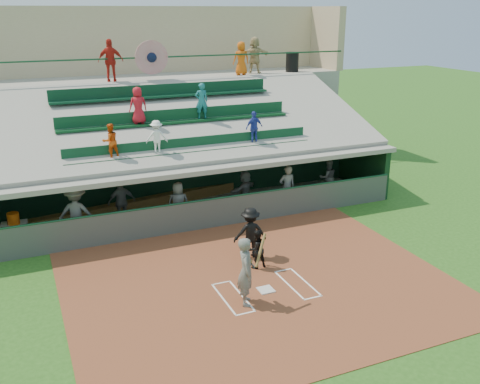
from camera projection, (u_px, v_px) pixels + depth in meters
name	position (u px, v px, depth m)	size (l,w,h in m)	color
ground	(266.00, 291.00, 15.28)	(100.00, 100.00, 0.00)	#265618
dirt_slab	(258.00, 283.00, 15.72)	(11.00, 9.00, 0.02)	brown
home_plate	(266.00, 290.00, 15.27)	(0.43, 0.43, 0.03)	silver
batters_box_chalk	(266.00, 290.00, 15.28)	(2.65, 1.85, 0.01)	white
dugout_floor	(192.00, 212.00, 21.15)	(16.00, 3.50, 0.04)	gray
concourse_slab	(147.00, 124.00, 26.29)	(20.00, 3.00, 4.60)	gray
grandstand	(164.00, 137.00, 23.70)	(20.40, 10.40, 7.80)	#4C514C
batter_at_plate	(246.00, 271.00, 14.31)	(0.96, 0.83, 1.95)	#565954
catcher	(257.00, 249.00, 16.44)	(0.61, 0.47, 1.24)	black
home_umpire	(250.00, 233.00, 17.12)	(1.08, 0.62, 1.67)	black
dugout_bench	(178.00, 197.00, 22.23)	(14.05, 0.42, 0.42)	olive
white_table	(15.00, 233.00, 18.19)	(0.84, 0.63, 0.73)	silver
water_cooler	(13.00, 219.00, 17.96)	(0.39, 0.39, 0.39)	#E35A0D
dugout_player_a	(76.00, 213.00, 18.28)	(1.28, 0.74, 1.98)	#535550
dugout_player_b	(122.00, 202.00, 19.75)	(1.01, 0.42, 1.72)	#50534E
dugout_player_c	(179.00, 204.00, 19.66)	(0.80, 0.52, 1.64)	#545652
dugout_player_d	(245.00, 190.00, 21.30)	(1.44, 0.46, 1.56)	#5E615C
dugout_player_e	(287.00, 188.00, 21.15)	(0.66, 0.43, 1.81)	#5F615B
dugout_player_f	(328.00, 178.00, 22.89)	(0.75, 0.58, 1.54)	#535651
trash_bin	(292.00, 62.00, 27.34)	(0.65, 0.65, 0.98)	black
concourse_staff_a	(111.00, 61.00, 23.34)	(1.08, 0.45, 1.84)	red
concourse_staff_b	(241.00, 58.00, 25.80)	(0.78, 0.51, 1.59)	#D6560C
concourse_staff_c	(255.00, 55.00, 26.58)	(1.65, 0.53, 1.78)	tan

